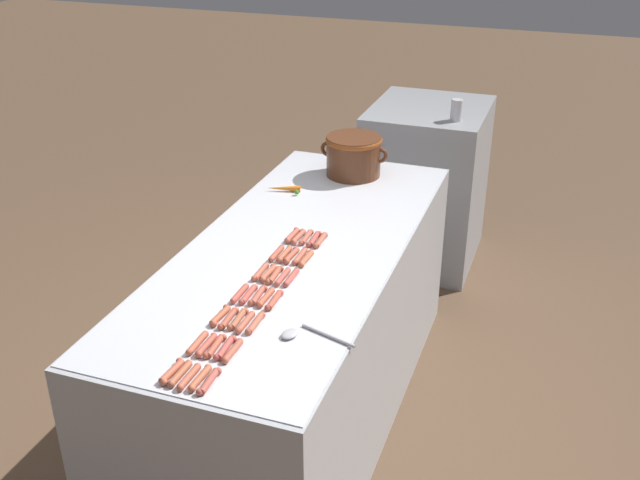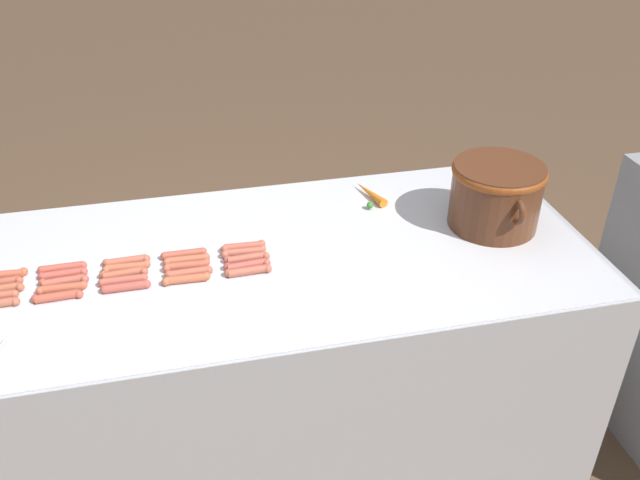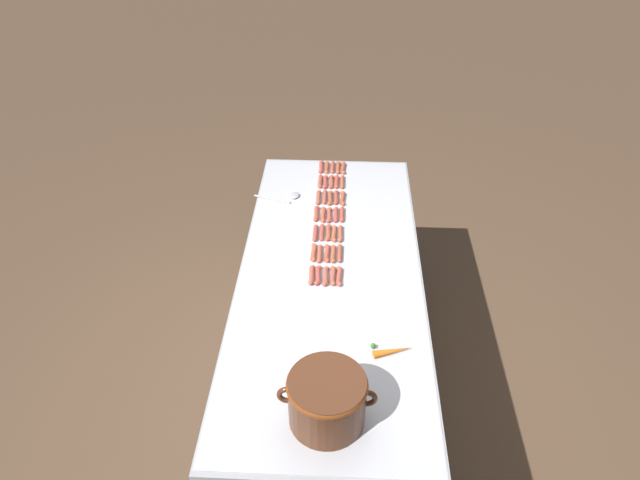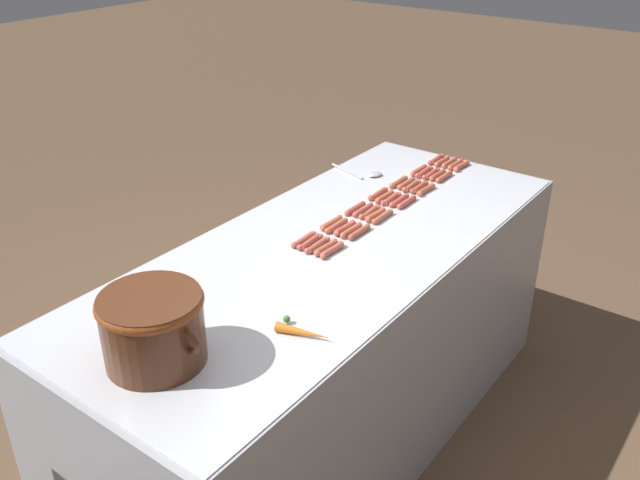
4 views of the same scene
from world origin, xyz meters
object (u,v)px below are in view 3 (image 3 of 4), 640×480
hot_dog_20 (326,276)px  hot_dog_24 (323,215)px  hot_dog_7 (338,168)px  hot_dog_8 (336,182)px  hot_dog_5 (340,253)px  hot_dog_14 (332,167)px  hot_dog_17 (329,215)px  hot_dog_4 (340,234)px  hot_dog_9 (336,197)px  hot_dog_12 (333,254)px  carrot (392,351)px  hot_dog_3 (342,214)px  hot_dog_11 (334,234)px  hot_dog_0 (343,168)px  hot_dog_30 (318,197)px  hot_dog_16 (330,198)px  hot_dog_33 (314,252)px  hot_dog_32 (315,233)px  hot_dog_31 (316,214)px  hot_dog_18 (328,233)px  hot_dog_27 (318,275)px  hot_dog_34 (312,275)px  hot_dog_23 (325,197)px  hot_dog_28 (321,167)px  serving_spoon (287,197)px  hot_dog_26 (320,254)px  hot_dog_1 (342,182)px  hot_dog_19 (327,253)px  hot_dog_29 (320,181)px  hot_dog_6 (339,276)px  hot_dog_10 (336,215)px  hot_dog_13 (333,276)px  hot_dog_25 (322,232)px  hot_dog_21 (327,167)px  hot_dog_15 (331,182)px  hot_dog_22 (325,182)px

hot_dog_20 → hot_dog_24: (0.03, -0.52, 0.00)m
hot_dog_7 → hot_dog_8: (0.00, 0.17, 0.00)m
hot_dog_5 → hot_dog_14: (0.06, -0.86, 0.00)m
hot_dog_8 → hot_dog_17: size_ratio=1.00×
hot_dog_4 → hot_dog_9: size_ratio=1.00×
hot_dog_12 → carrot: size_ratio=0.76×
hot_dog_3 → hot_dog_11: size_ratio=1.00×
hot_dog_0 → hot_dog_24: same height
hot_dog_30 → carrot: (-0.36, 1.15, 0.00)m
hot_dog_16 → hot_dog_33: bearing=82.6°
hot_dog_8 → hot_dog_32: bearing=79.4°
hot_dog_31 → hot_dog_18: bearing=112.4°
hot_dog_27 → hot_dog_34: (0.03, -0.00, 0.00)m
hot_dog_20 → hot_dog_33: (0.07, -0.18, 0.00)m
hot_dog_23 → hot_dog_30: (0.04, 0.01, 0.00)m
hot_dog_20 → hot_dog_28: same height
hot_dog_16 → serving_spoon: hot_dog_16 is taller
hot_dog_7 → hot_dog_31: bearing=78.2°
hot_dog_14 → hot_dog_26: size_ratio=1.00×
hot_dog_1 → hot_dog_9: (0.03, 0.17, 0.00)m
hot_dog_18 → hot_dog_23: 0.34m
hot_dog_26 → hot_dog_18: bearing=-101.5°
hot_dog_14 → hot_dog_19: size_ratio=1.00×
hot_dog_29 → hot_dog_12: bearing=98.0°
hot_dog_11 → hot_dog_31: same height
hot_dog_19 → hot_dog_29: 0.69m
hot_dog_34 → hot_dog_27: bearing=178.1°
serving_spoon → hot_dog_33: bearing=109.3°
hot_dog_6 → hot_dog_26: size_ratio=1.00×
hot_dog_27 → hot_dog_33: same height
hot_dog_10 → hot_dog_18: (0.03, 0.17, 0.00)m
hot_dog_13 → hot_dog_25: (0.07, -0.35, 0.00)m
hot_dog_6 → hot_dog_26: bearing=-59.0°
hot_dog_14 → hot_dog_21: size_ratio=1.00×
hot_dog_15 → hot_dog_34: 0.86m
hot_dog_7 → hot_dog_1: bearing=99.8°
hot_dog_32 → hot_dog_17: bearing=-111.4°
carrot → hot_dog_28: bearing=-76.5°
hot_dog_22 → hot_dog_27: 0.85m
hot_dog_6 → hot_dog_27: 0.10m
hot_dog_7 → hot_dog_19: 0.85m
hot_dog_7 → hot_dog_23: (0.07, 0.34, 0.00)m
hot_dog_5 → serving_spoon: hot_dog_5 is taller
hot_dog_17 → hot_dog_32: bearing=68.6°
hot_dog_0 → hot_dog_25: (0.10, 0.68, 0.00)m
hot_dog_7 → hot_dog_8: 0.17m
hot_dog_6 → hot_dog_9: same height
hot_dog_30 → hot_dog_31: same height
hot_dog_17 → hot_dog_23: 0.18m
hot_dog_4 → hot_dog_19: same height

